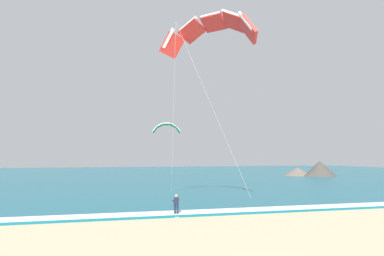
# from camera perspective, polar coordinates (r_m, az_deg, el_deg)

# --- Properties ---
(sea) EXTENTS (200.00, 120.00, 0.20)m
(sea) POSITION_cam_1_polar(r_m,az_deg,el_deg) (86.52, -10.63, -7.43)
(sea) COLOR #146075
(sea) RESTS_ON ground
(surf_foam) EXTENTS (200.00, 1.93, 0.04)m
(surf_foam) POSITION_cam_1_polar(r_m,az_deg,el_deg) (28.29, -1.20, -13.39)
(surf_foam) COLOR white
(surf_foam) RESTS_ON sea
(surfboard) EXTENTS (0.47, 1.41, 0.09)m
(surfboard) POSITION_cam_1_polar(r_m,az_deg,el_deg) (27.52, -2.55, -14.04)
(surfboard) COLOR white
(surfboard) RESTS_ON ground
(kitesurfer) EXTENTS (0.55, 0.53, 1.69)m
(kitesurfer) POSITION_cam_1_polar(r_m,az_deg,el_deg) (27.40, -2.55, -12.15)
(kitesurfer) COLOR #191E38
(kitesurfer) RESTS_ON ground
(kite_primary) EXTENTS (7.40, 7.92, 16.44)m
(kite_primary) POSITION_cam_1_polar(r_m,az_deg,el_deg) (33.70, 2.99, 15.53)
(kite_primary) COLOR red
(kite_distant) EXTENTS (5.33, 1.94, 1.93)m
(kite_distant) POSITION_cam_1_polar(r_m,az_deg,el_deg) (66.62, -4.11, 0.17)
(kite_distant) COLOR green
(headland_right) EXTENTS (10.93, 10.56, 3.52)m
(headland_right) POSITION_cam_1_polar(r_m,az_deg,el_deg) (83.65, 18.72, -6.48)
(headland_right) COLOR #47423D
(headland_right) RESTS_ON ground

